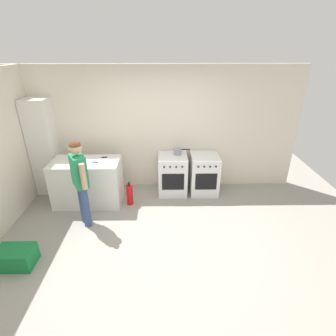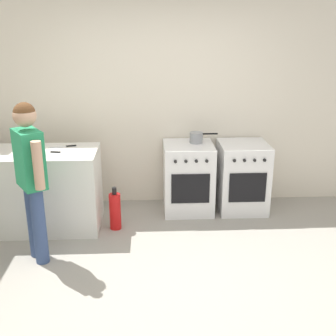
# 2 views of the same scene
# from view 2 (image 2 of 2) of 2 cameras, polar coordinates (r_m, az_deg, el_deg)

# --- Properties ---
(ground_plane) EXTENTS (8.00, 8.00, 0.00)m
(ground_plane) POSITION_cam_2_polar(r_m,az_deg,el_deg) (3.94, -0.38, -15.24)
(ground_plane) COLOR gray
(back_wall) EXTENTS (6.00, 0.10, 2.60)m
(back_wall) POSITION_cam_2_polar(r_m,az_deg,el_deg) (5.29, -1.31, 8.94)
(back_wall) COLOR silver
(back_wall) RESTS_ON ground
(counter_unit) EXTENTS (1.30, 0.70, 0.90)m
(counter_unit) POSITION_cam_2_polar(r_m,az_deg,el_deg) (4.95, -16.84, -2.84)
(counter_unit) COLOR silver
(counter_unit) RESTS_ON ground
(oven_left) EXTENTS (0.60, 0.62, 0.85)m
(oven_left) POSITION_cam_2_polar(r_m,az_deg,el_deg) (5.18, 2.74, -1.31)
(oven_left) COLOR white
(oven_left) RESTS_ON ground
(oven_right) EXTENTS (0.58, 0.62, 0.85)m
(oven_right) POSITION_cam_2_polar(r_m,az_deg,el_deg) (5.29, 10.01, -1.18)
(oven_right) COLOR white
(oven_right) RESTS_ON ground
(pot) EXTENTS (0.34, 0.16, 0.13)m
(pot) POSITION_cam_2_polar(r_m,az_deg,el_deg) (5.12, 3.88, 4.14)
(pot) COLOR gray
(pot) RESTS_ON oven_left
(knife_chef) EXTENTS (0.31, 0.11, 0.01)m
(knife_chef) POSITION_cam_2_polar(r_m,az_deg,el_deg) (4.91, -13.99, 2.83)
(knife_chef) COLOR silver
(knife_chef) RESTS_ON counter_unit
(knife_paring) EXTENTS (0.21, 0.06, 0.01)m
(knife_paring) POSITION_cam_2_polar(r_m,az_deg,el_deg) (4.70, -14.64, 2.08)
(knife_paring) COLOR silver
(knife_paring) RESTS_ON counter_unit
(knife_utility) EXTENTS (0.25, 0.11, 0.01)m
(knife_utility) POSITION_cam_2_polar(r_m,az_deg,el_deg) (5.06, -18.34, 2.92)
(knife_utility) COLOR silver
(knife_utility) RESTS_ON counter_unit
(person) EXTENTS (0.35, 0.50, 1.57)m
(person) POSITION_cam_2_polar(r_m,az_deg,el_deg) (4.11, -18.10, -0.37)
(person) COLOR #384C7A
(person) RESTS_ON ground
(fire_extinguisher) EXTENTS (0.13, 0.13, 0.50)m
(fire_extinguisher) POSITION_cam_2_polar(r_m,az_deg,el_deg) (4.81, -7.17, -5.78)
(fire_extinguisher) COLOR red
(fire_extinguisher) RESTS_ON ground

